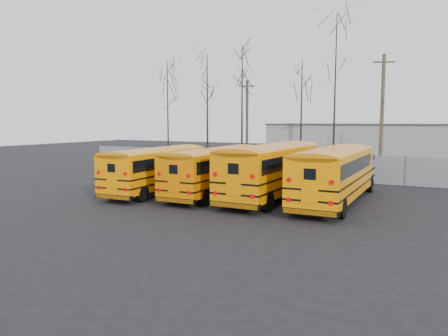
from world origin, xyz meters
The scene contains 14 objects.
ground centered at (0.00, 0.00, 0.00)m, with size 120.00×120.00×0.00m, color black.
fence centered at (0.00, 12.00, 1.00)m, with size 40.00×0.04×2.00m, color gray.
distant_building centered at (2.00, 32.00, 2.00)m, with size 22.00×8.00×4.00m, color #9B9B97.
bus_a centered at (-5.28, 1.76, 1.66)m, with size 3.02×10.27×2.84m.
bus_b centered at (-1.55, 2.55, 1.70)m, with size 2.52×10.39×2.90m.
bus_c centered at (1.85, 3.05, 1.87)m, with size 2.66×11.40×3.18m.
bus_d centered at (5.36, 3.10, 1.80)m, with size 2.78×11.07×3.08m.
utility_pole_left centered at (-7.16, 18.73, 4.29)m, with size 1.47×0.45×8.34m.
utility_pole_right centered at (5.15, 20.11, 5.21)m, with size 1.76×0.69×10.14m.
tree_0 centered at (-13.36, 14.24, 5.02)m, with size 0.26×0.26×10.04m, color black.
tree_1 centered at (-10.77, 17.24, 5.48)m, with size 0.26×0.26×10.95m, color black.
tree_2 centered at (-5.84, 14.86, 5.51)m, with size 0.26×0.26×11.03m, color black.
tree_3 centered at (-1.11, 16.96, 4.82)m, with size 0.26×0.26×9.64m, color black.
tree_4 centered at (2.49, 14.12, 6.28)m, with size 0.26×0.26×12.55m, color black.
Camera 1 is at (11.01, -20.06, 4.43)m, focal length 35.00 mm.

